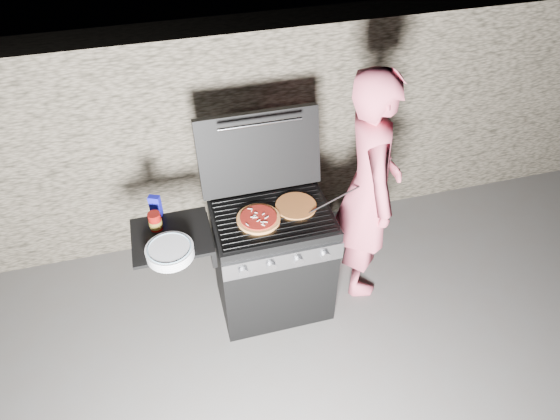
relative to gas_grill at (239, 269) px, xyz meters
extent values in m
plane|color=#514C48|center=(0.25, 0.00, -0.46)|extent=(50.00, 50.00, 0.00)
cube|color=#796C59|center=(0.25, 1.05, 0.44)|extent=(8.00, 0.35, 1.80)
cylinder|color=#C27028|center=(0.42, 0.05, 0.46)|extent=(0.31, 0.31, 0.01)
cylinder|color=maroon|center=(-0.50, 0.09, 0.51)|extent=(0.08, 0.08, 0.13)
cube|color=#1313AB|center=(-0.49, 0.22, 0.53)|extent=(0.08, 0.07, 0.16)
cylinder|color=silver|center=(-0.44, -0.18, 0.48)|extent=(0.39, 0.39, 0.07)
imported|color=#E55C75|center=(0.97, 0.10, 0.46)|extent=(0.54, 0.73, 1.83)
cylinder|color=black|center=(0.68, 0.00, 0.50)|extent=(0.41, 0.11, 0.08)
camera|label=1|loc=(-0.34, -2.37, 2.68)|focal=32.00mm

